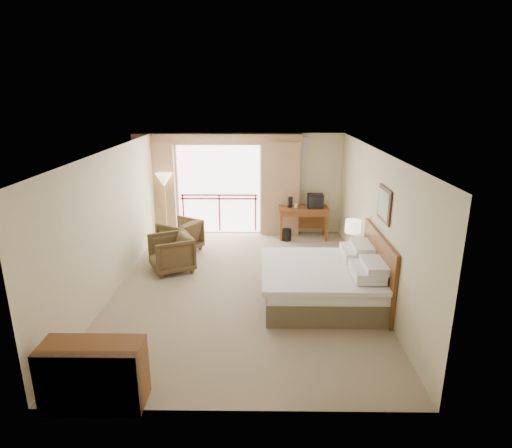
{
  "coord_description": "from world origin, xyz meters",
  "views": [
    {
      "loc": [
        0.34,
        -7.79,
        3.7
      ],
      "look_at": [
        0.24,
        0.4,
        1.18
      ],
      "focal_mm": 30.0,
      "sensor_mm": 36.0,
      "label": 1
    }
  ],
  "objects_px": {
    "side_table": "(165,242)",
    "dresser": "(94,375)",
    "nightstand": "(351,261)",
    "armchair_near": "(172,270)",
    "desk": "(303,213)",
    "wastebasket": "(287,235)",
    "armchair_far": "(181,251)",
    "floor_lamp": "(164,182)",
    "tv": "(315,201)",
    "bed": "(324,282)",
    "table_lamp": "(353,227)"
  },
  "relations": [
    {
      "from": "armchair_near",
      "to": "side_table",
      "type": "distance_m",
      "value": 0.96
    },
    {
      "from": "tv",
      "to": "floor_lamp",
      "type": "xyz_separation_m",
      "value": [
        -3.92,
        0.05,
        0.46
      ]
    },
    {
      "from": "side_table",
      "to": "nightstand",
      "type": "bearing_deg",
      "value": -14.26
    },
    {
      "from": "table_lamp",
      "to": "side_table",
      "type": "xyz_separation_m",
      "value": [
        -4.14,
        1.0,
        -0.72
      ]
    },
    {
      "from": "side_table",
      "to": "dresser",
      "type": "xyz_separation_m",
      "value": [
        0.2,
        -5.0,
        0.07
      ]
    },
    {
      "from": "armchair_far",
      "to": "wastebasket",
      "type": "bearing_deg",
      "value": 138.36
    },
    {
      "from": "wastebasket",
      "to": "nightstand",
      "type": "bearing_deg",
      "value": -60.99
    },
    {
      "from": "wastebasket",
      "to": "side_table",
      "type": "height_order",
      "value": "side_table"
    },
    {
      "from": "table_lamp",
      "to": "armchair_near",
      "type": "relative_size",
      "value": 0.65
    },
    {
      "from": "bed",
      "to": "desk",
      "type": "bearing_deg",
      "value": 90.78
    },
    {
      "from": "nightstand",
      "to": "wastebasket",
      "type": "relative_size",
      "value": 2.01
    },
    {
      "from": "table_lamp",
      "to": "side_table",
      "type": "height_order",
      "value": "table_lamp"
    },
    {
      "from": "wastebasket",
      "to": "dresser",
      "type": "distance_m",
      "value": 6.74
    },
    {
      "from": "desk",
      "to": "armchair_near",
      "type": "relative_size",
      "value": 1.48
    },
    {
      "from": "armchair_near",
      "to": "dresser",
      "type": "relative_size",
      "value": 0.7
    },
    {
      "from": "floor_lamp",
      "to": "armchair_near",
      "type": "bearing_deg",
      "value": -75.53
    },
    {
      "from": "tv",
      "to": "armchair_near",
      "type": "bearing_deg",
      "value": -165.09
    },
    {
      "from": "wastebasket",
      "to": "armchair_near",
      "type": "xyz_separation_m",
      "value": [
        -2.6,
        -2.0,
        -0.15
      ]
    },
    {
      "from": "desk",
      "to": "side_table",
      "type": "xyz_separation_m",
      "value": [
        -3.35,
        -1.43,
        -0.31
      ]
    },
    {
      "from": "tv",
      "to": "armchair_near",
      "type": "height_order",
      "value": "tv"
    },
    {
      "from": "table_lamp",
      "to": "floor_lamp",
      "type": "relative_size",
      "value": 0.33
    },
    {
      "from": "bed",
      "to": "table_lamp",
      "type": "height_order",
      "value": "table_lamp"
    },
    {
      "from": "bed",
      "to": "side_table",
      "type": "xyz_separation_m",
      "value": [
        -3.4,
        2.23,
        -0.04
      ]
    },
    {
      "from": "side_table",
      "to": "bed",
      "type": "bearing_deg",
      "value": -33.22
    },
    {
      "from": "nightstand",
      "to": "table_lamp",
      "type": "relative_size",
      "value": 1.09
    },
    {
      "from": "nightstand",
      "to": "wastebasket",
      "type": "height_order",
      "value": "nightstand"
    },
    {
      "from": "bed",
      "to": "armchair_near",
      "type": "bearing_deg",
      "value": 155.8
    },
    {
      "from": "floor_lamp",
      "to": "bed",
      "type": "bearing_deg",
      "value": -44.84
    },
    {
      "from": "armchair_far",
      "to": "floor_lamp",
      "type": "relative_size",
      "value": 0.5
    },
    {
      "from": "nightstand",
      "to": "floor_lamp",
      "type": "xyz_separation_m",
      "value": [
        -4.41,
        2.48,
        1.17
      ]
    },
    {
      "from": "bed",
      "to": "tv",
      "type": "distance_m",
      "value": 3.66
    },
    {
      "from": "nightstand",
      "to": "armchair_far",
      "type": "distance_m",
      "value": 4.11
    },
    {
      "from": "armchair_far",
      "to": "table_lamp",
      "type": "bearing_deg",
      "value": 101.87
    },
    {
      "from": "tv",
      "to": "floor_lamp",
      "type": "relative_size",
      "value": 0.23
    },
    {
      "from": "desk",
      "to": "armchair_near",
      "type": "distance_m",
      "value": 3.85
    },
    {
      "from": "desk",
      "to": "wastebasket",
      "type": "xyz_separation_m",
      "value": [
        -0.44,
        -0.28,
        -0.5
      ]
    },
    {
      "from": "armchair_far",
      "to": "desk",
      "type": "bearing_deg",
      "value": 140.73
    },
    {
      "from": "armchair_near",
      "to": "floor_lamp",
      "type": "relative_size",
      "value": 0.5
    },
    {
      "from": "bed",
      "to": "wastebasket",
      "type": "xyz_separation_m",
      "value": [
        -0.49,
        3.39,
        -0.22
      ]
    },
    {
      "from": "armchair_near",
      "to": "tv",
      "type": "bearing_deg",
      "value": 97.85
    },
    {
      "from": "floor_lamp",
      "to": "dresser",
      "type": "xyz_separation_m",
      "value": [
        0.48,
        -6.43,
        -1.07
      ]
    },
    {
      "from": "table_lamp",
      "to": "desk",
      "type": "relative_size",
      "value": 0.44
    },
    {
      "from": "wastebasket",
      "to": "armchair_near",
      "type": "height_order",
      "value": "armchair_near"
    },
    {
      "from": "nightstand",
      "to": "armchair_near",
      "type": "xyz_separation_m",
      "value": [
        -3.83,
        0.21,
        -0.31
      ]
    },
    {
      "from": "table_lamp",
      "to": "dresser",
      "type": "relative_size",
      "value": 0.46
    },
    {
      "from": "armchair_near",
      "to": "side_table",
      "type": "xyz_separation_m",
      "value": [
        -0.31,
        0.84,
        0.34
      ]
    },
    {
      "from": "side_table",
      "to": "floor_lamp",
      "type": "distance_m",
      "value": 1.85
    },
    {
      "from": "armchair_far",
      "to": "dresser",
      "type": "relative_size",
      "value": 0.69
    },
    {
      "from": "desk",
      "to": "tv",
      "type": "bearing_deg",
      "value": -10.31
    },
    {
      "from": "armchair_far",
      "to": "armchair_near",
      "type": "distance_m",
      "value": 1.18
    }
  ]
}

